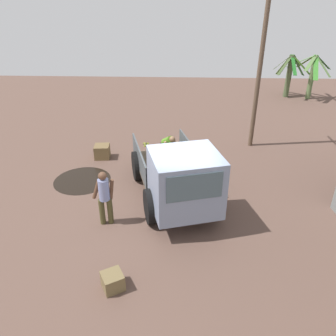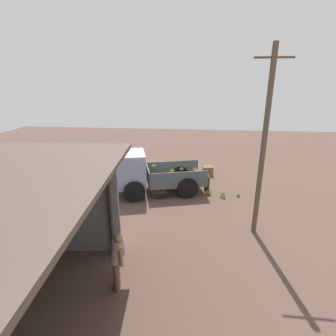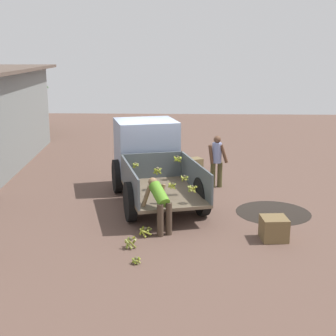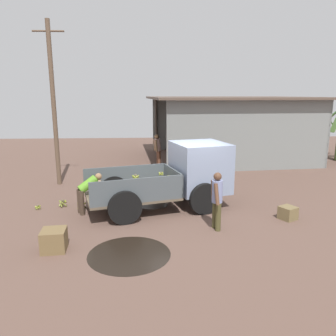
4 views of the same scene
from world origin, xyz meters
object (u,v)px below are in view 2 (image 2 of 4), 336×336
(person_foreground_visitor, at_px, (135,163))
(banana_bunch_on_ground_0, at_px, (223,195))
(utility_pole, at_px, (264,145))
(person_bystander_near_shed, at_px, (117,259))
(wooden_crate_0, at_px, (208,171))
(banana_bunch_on_ground_2, at_px, (238,195))
(wooden_crate_1, at_px, (93,177))
(person_worker_loading, at_px, (203,178))
(banana_bunch_on_ground_1, at_px, (209,192))
(cargo_truck, at_px, (137,172))

(person_foreground_visitor, bearing_deg, banana_bunch_on_ground_0, -35.58)
(utility_pole, bearing_deg, person_bystander_near_shed, 37.61)
(person_foreground_visitor, distance_m, wooden_crate_0, 4.33)
(utility_pole, xyz_separation_m, banana_bunch_on_ground_2, (0.11, -3.10, -3.24))
(banana_bunch_on_ground_0, relative_size, wooden_crate_0, 0.50)
(utility_pole, bearing_deg, person_foreground_visitor, -41.76)
(wooden_crate_1, bearing_deg, person_foreground_visitor, -165.10)
(person_worker_loading, height_order, wooden_crate_1, person_worker_loading)
(wooden_crate_1, bearing_deg, utility_pole, 150.96)
(banana_bunch_on_ground_1, xyz_separation_m, wooden_crate_1, (6.41, -1.25, 0.06))
(cargo_truck, height_order, utility_pole, utility_pole)
(person_foreground_visitor, distance_m, wooden_crate_1, 2.50)
(banana_bunch_on_ground_0, bearing_deg, cargo_truck, -1.05)
(cargo_truck, xyz_separation_m, banana_bunch_on_ground_1, (-3.52, -0.19, -1.00))
(cargo_truck, relative_size, banana_bunch_on_ground_2, 25.60)
(utility_pole, height_order, banana_bunch_on_ground_2, utility_pole)
(person_foreground_visitor, distance_m, banana_bunch_on_ground_1, 4.57)
(cargo_truck, relative_size, utility_pole, 0.75)
(banana_bunch_on_ground_2, distance_m, wooden_crate_1, 7.95)
(person_worker_loading, bearing_deg, wooden_crate_0, -127.40)
(utility_pole, distance_m, banana_bunch_on_ground_0, 4.39)
(banana_bunch_on_ground_0, distance_m, banana_bunch_on_ground_2, 0.79)
(banana_bunch_on_ground_2, bearing_deg, person_worker_loading, -12.27)
(banana_bunch_on_ground_2, bearing_deg, person_bystander_near_shed, 57.12)
(utility_pole, xyz_separation_m, wooden_crate_1, (7.95, -4.42, -3.13))
(banana_bunch_on_ground_0, distance_m, banana_bunch_on_ground_1, 0.72)
(person_worker_loading, relative_size, banana_bunch_on_ground_2, 6.47)
(banana_bunch_on_ground_1, bearing_deg, banana_bunch_on_ground_0, 158.00)
(person_worker_loading, relative_size, banana_bunch_on_ground_1, 4.07)
(cargo_truck, height_order, banana_bunch_on_ground_2, cargo_truck)
(banana_bunch_on_ground_0, bearing_deg, banana_bunch_on_ground_2, -164.73)
(utility_pole, bearing_deg, cargo_truck, -30.44)
(person_worker_loading, bearing_deg, banana_bunch_on_ground_1, 103.59)
(utility_pole, relative_size, banana_bunch_on_ground_0, 22.79)
(wooden_crate_0, xyz_separation_m, wooden_crate_1, (6.47, 1.66, -0.07))
(cargo_truck, bearing_deg, person_worker_loading, 173.27)
(person_foreground_visitor, relative_size, person_bystander_near_shed, 0.97)
(person_worker_loading, xyz_separation_m, banana_bunch_on_ground_1, (-0.29, 0.31, -0.62))
(person_foreground_visitor, relative_size, banana_bunch_on_ground_0, 5.73)
(person_foreground_visitor, distance_m, banana_bunch_on_ground_0, 5.27)
(banana_bunch_on_ground_1, bearing_deg, banana_bunch_on_ground_2, 177.56)
(cargo_truck, relative_size, banana_bunch_on_ground_0, 17.20)
(cargo_truck, xyz_separation_m, banana_bunch_on_ground_2, (-4.95, -0.13, -1.05))
(cargo_truck, bearing_deg, banana_bunch_on_ground_0, 163.28)
(banana_bunch_on_ground_0, xyz_separation_m, banana_bunch_on_ground_2, (-0.76, -0.21, -0.06))
(utility_pole, height_order, banana_bunch_on_ground_0, utility_pole)
(person_foreground_visitor, relative_size, wooden_crate_0, 2.86)
(person_foreground_visitor, bearing_deg, person_bystander_near_shed, -91.72)
(wooden_crate_1, bearing_deg, banana_bunch_on_ground_2, 170.50)
(cargo_truck, bearing_deg, wooden_crate_1, -42.17)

